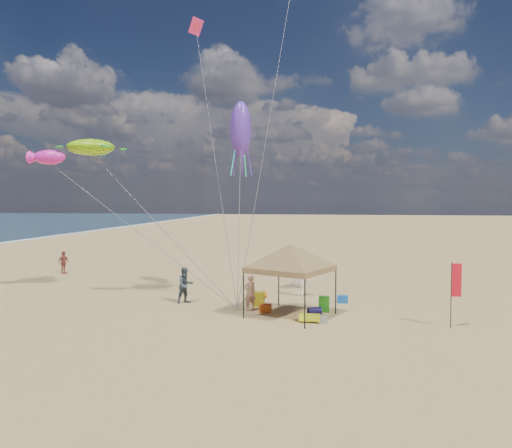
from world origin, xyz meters
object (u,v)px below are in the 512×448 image
object	(u,v)px
cooler_blue	(342,299)
person_near_c	(301,281)
chair_green	(324,304)
beach_cart	(310,317)
canopy_tent	(291,247)
feather_flag	(455,284)
person_near_b	(185,285)
person_far_a	(63,262)
chair_yellow	(259,299)
person_near_a	(250,293)
cooler_red	(265,308)

from	to	relation	value
cooler_blue	person_near_c	xyz separation A→B (m)	(-2.24, 1.42, 0.65)
cooler_blue	chair_green	world-z (taller)	chair_green
beach_cart	canopy_tent	bearing A→B (deg)	134.72
canopy_tent	feather_flag	world-z (taller)	canopy_tent
feather_flag	chair_green	xyz separation A→B (m)	(-5.34, 2.16, -1.49)
person_near_b	person_far_a	xyz separation A→B (m)	(-11.47, 7.98, -0.12)
chair_green	chair_yellow	distance (m)	3.26
feather_flag	person_near_a	xyz separation A→B (m)	(-8.82, 1.81, -0.98)
canopy_tent	beach_cart	xyz separation A→B (m)	(0.91, -0.92, -2.97)
person_near_a	person_near_b	bearing A→B (deg)	-57.70
cooler_red	person_near_a	size ratio (longest dim) A/B	0.31
person_near_a	beach_cart	bearing A→B (deg)	108.63
feather_flag	cooler_red	bearing A→B (deg)	169.14
cooler_blue	person_near_b	world-z (taller)	person_near_b
feather_flag	beach_cart	bearing A→B (deg)	179.29
canopy_tent	person_near_c	bearing A→B (deg)	88.23
person_near_c	person_far_a	bearing A→B (deg)	-18.99
person_near_a	person_near_c	distance (m)	4.39
feather_flag	person_near_b	world-z (taller)	feather_flag
feather_flag	person_near_c	xyz separation A→B (m)	(-6.68, 5.64, -1.00)
canopy_tent	beach_cart	world-z (taller)	canopy_tent
cooler_blue	person_near_a	distance (m)	5.05
chair_yellow	beach_cart	xyz separation A→B (m)	(2.62, -2.71, -0.15)
chair_green	beach_cart	world-z (taller)	chair_green
cooler_red	chair_yellow	world-z (taller)	chair_yellow
cooler_blue	person_far_a	xyz separation A→B (m)	(-19.37, 6.65, 0.62)
cooler_red	beach_cart	xyz separation A→B (m)	(2.13, -1.47, 0.01)
canopy_tent	chair_yellow	size ratio (longest dim) A/B	8.03
chair_yellow	person_near_c	bearing A→B (deg)	56.97
beach_cart	person_near_a	size ratio (longest dim) A/B	0.52
feather_flag	person_far_a	bearing A→B (deg)	155.47
canopy_tent	chair_yellow	bearing A→B (deg)	133.76
chair_yellow	person_near_a	world-z (taller)	person_near_a
feather_flag	person_near_c	size ratio (longest dim) A/B	1.63
cooler_blue	person_far_a	bearing A→B (deg)	161.05
chair_yellow	chair_green	bearing A→B (deg)	-10.90
chair_green	person_near_c	size ratio (longest dim) A/B	0.42
chair_yellow	person_near_a	size ratio (longest dim) A/B	0.41
canopy_tent	person_near_a	bearing A→B (deg)	157.84
person_near_c	canopy_tent	bearing A→B (deg)	86.23
chair_yellow	person_near_c	size ratio (longest dim) A/B	0.42
cooler_red	cooler_blue	distance (m)	4.49
person_far_a	cooler_red	bearing A→B (deg)	-105.50
chair_green	person_far_a	world-z (taller)	person_far_a
canopy_tent	beach_cart	distance (m)	3.24
person_near_a	canopy_tent	bearing A→B (deg)	117.25
beach_cart	person_near_a	bearing A→B (deg)	149.22
chair_yellow	person_near_c	xyz separation A→B (m)	(1.86, 2.86, 0.49)
feather_flag	beach_cart	distance (m)	6.14
chair_yellow	person_near_c	distance (m)	3.44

